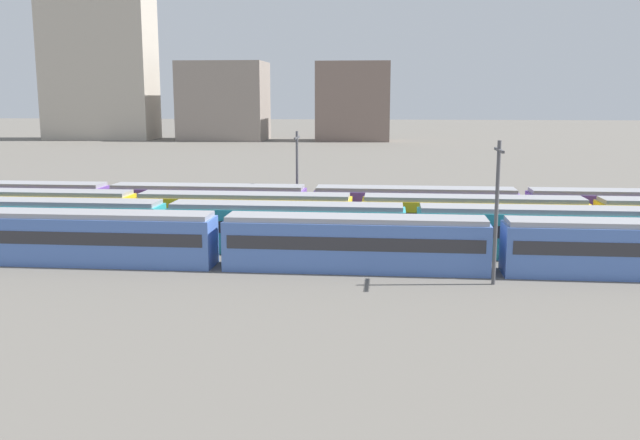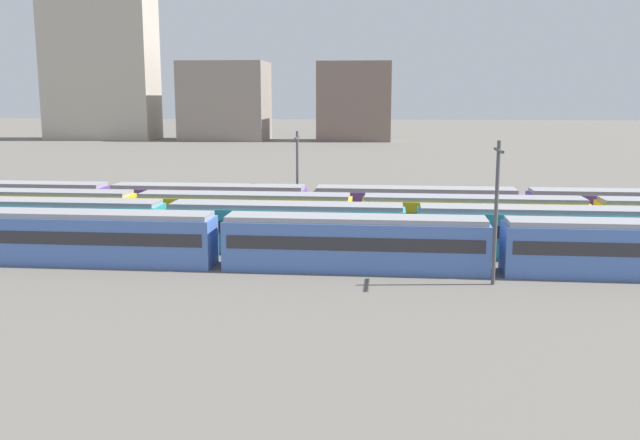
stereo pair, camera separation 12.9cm
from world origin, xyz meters
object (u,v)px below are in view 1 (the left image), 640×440
catenary_pole_1 (297,171)px  train_track_2 (472,219)px  train_track_1 (411,229)px  catenary_pole_0 (497,205)px  train_track_3 (522,209)px  train_track_0 (220,240)px

catenary_pole_1 → train_track_2: bearing=-28.0°
train_track_1 → train_track_2: same height
catenary_pole_0 → catenary_pole_1: catenary_pole_0 is taller
catenary_pole_1 → train_track_1: bearing=-52.3°
train_track_2 → train_track_1: bearing=-134.5°
train_track_2 → catenary_pole_1: (-15.51, 8.24, 2.89)m
train_track_3 → train_track_1: bearing=-134.1°
catenary_pole_0 → catenary_pole_1: bearing=125.5°
train_track_0 → catenary_pole_0: bearing=-8.9°
train_track_1 → catenary_pole_0: size_ratio=12.35×
train_track_2 → catenary_pole_1: 17.80m
train_track_2 → train_track_0: bearing=-150.7°
train_track_2 → train_track_3: same height
train_track_0 → catenary_pole_1: (3.01, 18.64, 2.89)m
train_track_0 → train_track_2: (18.52, 10.40, 0.00)m
train_track_1 → train_track_2: 7.30m
train_track_1 → catenary_pole_0: (4.98, -8.09, 3.19)m
train_track_3 → train_track_2: bearing=-133.6°
train_track_3 → catenary_pole_1: 20.88m
train_track_0 → train_track_1: bearing=21.2°
train_track_0 → train_track_1: 14.37m
train_track_0 → train_track_3: same height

